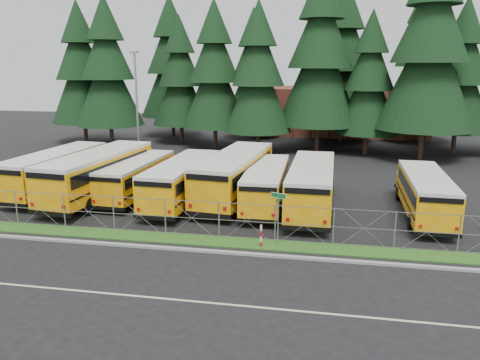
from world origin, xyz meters
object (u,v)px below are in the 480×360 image
(bus_1, at_px, (102,175))
(bus_5, at_px, (267,186))
(bus_0, at_px, (59,172))
(bus_2, at_px, (139,178))
(striped_bollard, at_px, (261,236))
(light_standard, at_px, (137,104))
(bus_3, at_px, (184,182))
(bus_east, at_px, (424,195))
(street_sign, at_px, (278,208))
(bus_4, at_px, (236,176))
(bus_6, at_px, (312,187))

(bus_1, relative_size, bus_5, 1.21)
(bus_0, bearing_deg, bus_2, 4.10)
(bus_5, xyz_separation_m, striped_bollard, (0.63, -7.26, -0.74))
(light_standard, bearing_deg, striped_bollard, -52.84)
(bus_3, distance_m, bus_5, 5.52)
(bus_1, bearing_deg, light_standard, 105.50)
(bus_0, relative_size, bus_2, 1.14)
(bus_5, height_order, striped_bollard, bus_5)
(bus_1, distance_m, bus_east, 21.09)
(bus_5, bearing_deg, light_standard, 139.04)
(street_sign, distance_m, striped_bollard, 1.69)
(bus_4, distance_m, bus_5, 2.54)
(bus_0, height_order, bus_5, bus_0)
(bus_6, bearing_deg, bus_0, 177.75)
(bus_1, height_order, bus_5, bus_1)
(bus_0, bearing_deg, bus_3, -1.11)
(bus_1, bearing_deg, bus_5, 6.72)
(bus_east, bearing_deg, bus_6, -179.03)
(light_standard, bearing_deg, bus_3, -55.63)
(bus_1, distance_m, bus_2, 2.52)
(bus_east, bearing_deg, bus_1, -179.04)
(bus_2, distance_m, street_sign, 12.93)
(bus_east, distance_m, light_standard, 26.22)
(bus_1, height_order, street_sign, bus_1)
(bus_4, bearing_deg, bus_3, -150.12)
(bus_5, distance_m, striped_bollard, 7.33)
(bus_3, relative_size, bus_east, 1.07)
(bus_0, relative_size, light_standard, 1.13)
(bus_4, distance_m, street_sign, 8.85)
(bus_2, distance_m, bus_3, 3.67)
(bus_5, bearing_deg, bus_east, -3.64)
(bus_0, relative_size, bus_5, 1.12)
(bus_1, bearing_deg, bus_east, 4.99)
(bus_6, bearing_deg, bus_5, 173.64)
(bus_4, bearing_deg, bus_0, -171.62)
(bus_5, height_order, street_sign, street_sign)
(bus_5, bearing_deg, bus_1, -179.88)
(bus_0, xyz_separation_m, bus_1, (3.74, -0.88, 0.13))
(bus_0, distance_m, bus_2, 6.10)
(bus_3, relative_size, bus_5, 1.07)
(street_sign, xyz_separation_m, light_standard, (-14.86, 18.16, 3.47))
(street_sign, bearing_deg, bus_3, 136.47)
(bus_0, height_order, bus_3, bus_0)
(bus_6, xyz_separation_m, light_standard, (-16.32, 11.65, 4.01))
(light_standard, bearing_deg, bus_1, -80.17)
(bus_2, relative_size, striped_bollard, 8.33)
(bus_5, relative_size, bus_east, 1.00)
(bus_1, xyz_separation_m, bus_6, (14.33, -0.17, -0.13))
(bus_1, xyz_separation_m, light_standard, (-1.99, 11.48, 3.88))
(bus_2, bearing_deg, bus_0, -177.45)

